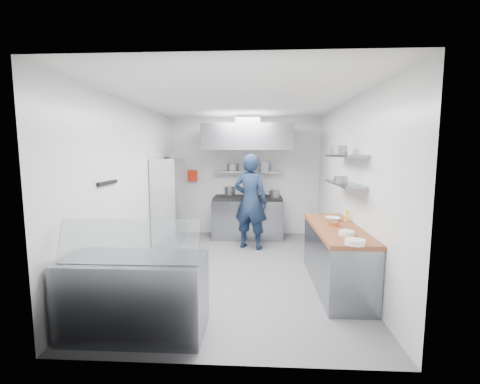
# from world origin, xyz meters

# --- Properties ---
(floor) EXTENTS (5.00, 5.00, 0.00)m
(floor) POSITION_xyz_m (0.00, 0.00, 0.00)
(floor) COLOR #5B5B5D
(floor) RESTS_ON ground
(ceiling) EXTENTS (5.00, 5.00, 0.00)m
(ceiling) POSITION_xyz_m (0.00, 0.00, 2.80)
(ceiling) COLOR silver
(ceiling) RESTS_ON wall_back
(wall_back) EXTENTS (3.60, 2.80, 0.02)m
(wall_back) POSITION_xyz_m (0.00, 2.50, 1.40)
(wall_back) COLOR white
(wall_back) RESTS_ON floor
(wall_front) EXTENTS (3.60, 2.80, 0.02)m
(wall_front) POSITION_xyz_m (0.00, -2.50, 1.40)
(wall_front) COLOR white
(wall_front) RESTS_ON floor
(wall_left) EXTENTS (2.80, 5.00, 0.02)m
(wall_left) POSITION_xyz_m (-1.80, 0.00, 1.40)
(wall_left) COLOR white
(wall_left) RESTS_ON floor
(wall_right) EXTENTS (2.80, 5.00, 0.02)m
(wall_right) POSITION_xyz_m (1.80, 0.00, 1.40)
(wall_right) COLOR white
(wall_right) RESTS_ON floor
(gas_range) EXTENTS (1.60, 0.80, 0.90)m
(gas_range) POSITION_xyz_m (0.10, 2.10, 0.45)
(gas_range) COLOR gray
(gas_range) RESTS_ON floor
(cooktop) EXTENTS (1.57, 0.78, 0.06)m
(cooktop) POSITION_xyz_m (0.10, 2.10, 0.93)
(cooktop) COLOR black
(cooktop) RESTS_ON gas_range
(stock_pot_left) EXTENTS (0.25, 0.25, 0.20)m
(stock_pot_left) POSITION_xyz_m (-0.34, 2.42, 1.06)
(stock_pot_left) COLOR slate
(stock_pot_left) RESTS_ON cooktop
(stock_pot_mid) EXTENTS (0.37, 0.37, 0.24)m
(stock_pot_mid) POSITION_xyz_m (0.20, 2.41, 1.08)
(stock_pot_mid) COLOR slate
(stock_pot_mid) RESTS_ON cooktop
(stock_pot_right) EXTENTS (0.24, 0.24, 0.16)m
(stock_pot_right) POSITION_xyz_m (0.71, 1.99, 1.04)
(stock_pot_right) COLOR slate
(stock_pot_right) RESTS_ON cooktop
(over_range_shelf) EXTENTS (1.60, 0.30, 0.04)m
(over_range_shelf) POSITION_xyz_m (0.10, 2.34, 1.52)
(over_range_shelf) COLOR gray
(over_range_shelf) RESTS_ON wall_back
(shelf_pot_a) EXTENTS (0.27, 0.27, 0.18)m
(shelf_pot_a) POSITION_xyz_m (-0.27, 2.35, 1.63)
(shelf_pot_a) COLOR slate
(shelf_pot_a) RESTS_ON over_range_shelf
(shelf_pot_b) EXTENTS (0.27, 0.27, 0.22)m
(shelf_pot_b) POSITION_xyz_m (0.49, 2.16, 1.65)
(shelf_pot_b) COLOR slate
(shelf_pot_b) RESTS_ON over_range_shelf
(extractor_hood) EXTENTS (1.90, 1.15, 0.55)m
(extractor_hood) POSITION_xyz_m (0.10, 1.93, 2.30)
(extractor_hood) COLOR gray
(extractor_hood) RESTS_ON wall_back
(hood_duct) EXTENTS (0.55, 0.55, 0.24)m
(hood_duct) POSITION_xyz_m (0.10, 2.15, 2.68)
(hood_duct) COLOR slate
(hood_duct) RESTS_ON extractor_hood
(red_firebox) EXTENTS (0.22, 0.10, 0.26)m
(red_firebox) POSITION_xyz_m (-1.25, 2.44, 1.42)
(red_firebox) COLOR red
(red_firebox) RESTS_ON wall_back
(chef) EXTENTS (0.82, 0.67, 1.95)m
(chef) POSITION_xyz_m (0.18, 1.24, 0.97)
(chef) COLOR #121F36
(chef) RESTS_ON floor
(wire_rack) EXTENTS (0.50, 0.90, 1.85)m
(wire_rack) POSITION_xyz_m (-1.53, 1.30, 0.93)
(wire_rack) COLOR silver
(wire_rack) RESTS_ON floor
(rack_bin_a) EXTENTS (0.15, 0.19, 0.17)m
(rack_bin_a) POSITION_xyz_m (-1.53, 0.97, 0.80)
(rack_bin_a) COLOR white
(rack_bin_a) RESTS_ON wire_rack
(rack_bin_b) EXTENTS (0.12, 0.16, 0.14)m
(rack_bin_b) POSITION_xyz_m (-1.53, 1.33, 1.30)
(rack_bin_b) COLOR yellow
(rack_bin_b) RESTS_ON wire_rack
(rack_jar) EXTENTS (0.11, 0.11, 0.18)m
(rack_jar) POSITION_xyz_m (-1.48, 1.06, 1.80)
(rack_jar) COLOR black
(rack_jar) RESTS_ON wire_rack
(knife_strip) EXTENTS (0.04, 0.55, 0.05)m
(knife_strip) POSITION_xyz_m (-1.78, -0.90, 1.55)
(knife_strip) COLOR black
(knife_strip) RESTS_ON wall_left
(prep_counter_base) EXTENTS (0.62, 2.00, 0.84)m
(prep_counter_base) POSITION_xyz_m (1.48, -0.60, 0.42)
(prep_counter_base) COLOR gray
(prep_counter_base) RESTS_ON floor
(prep_counter_top) EXTENTS (0.65, 2.04, 0.06)m
(prep_counter_top) POSITION_xyz_m (1.48, -0.60, 0.87)
(prep_counter_top) COLOR brown
(prep_counter_top) RESTS_ON prep_counter_base
(plate_stack_a) EXTENTS (0.23, 0.23, 0.06)m
(plate_stack_a) POSITION_xyz_m (1.46, -1.54, 0.93)
(plate_stack_a) COLOR white
(plate_stack_a) RESTS_ON prep_counter_top
(plate_stack_b) EXTENTS (0.20, 0.20, 0.06)m
(plate_stack_b) POSITION_xyz_m (1.48, -1.12, 0.93)
(plate_stack_b) COLOR white
(plate_stack_b) RESTS_ON prep_counter_top
(copper_pan) EXTENTS (0.15, 0.15, 0.06)m
(copper_pan) POSITION_xyz_m (1.45, -0.57, 0.93)
(copper_pan) COLOR #D7673C
(copper_pan) RESTS_ON prep_counter_top
(squeeze_bottle) EXTENTS (0.05, 0.05, 0.18)m
(squeeze_bottle) POSITION_xyz_m (1.72, -0.22, 0.99)
(squeeze_bottle) COLOR yellow
(squeeze_bottle) RESTS_ON prep_counter_top
(mixing_bowl) EXTENTS (0.26, 0.26, 0.06)m
(mixing_bowl) POSITION_xyz_m (1.51, -0.21, 0.93)
(mixing_bowl) COLOR white
(mixing_bowl) RESTS_ON prep_counter_top
(wall_shelf_lower) EXTENTS (0.30, 1.30, 0.04)m
(wall_shelf_lower) POSITION_xyz_m (1.64, -0.30, 1.50)
(wall_shelf_lower) COLOR gray
(wall_shelf_lower) RESTS_ON wall_right
(wall_shelf_upper) EXTENTS (0.30, 1.30, 0.04)m
(wall_shelf_upper) POSITION_xyz_m (1.64, -0.30, 1.92)
(wall_shelf_upper) COLOR gray
(wall_shelf_upper) RESTS_ON wall_right
(shelf_pot_c) EXTENTS (0.20, 0.20, 0.10)m
(shelf_pot_c) POSITION_xyz_m (1.55, -0.45, 1.57)
(shelf_pot_c) COLOR slate
(shelf_pot_c) RESTS_ON wall_shelf_lower
(shelf_pot_d) EXTENTS (0.24, 0.24, 0.14)m
(shelf_pot_d) POSITION_xyz_m (1.55, -0.29, 2.01)
(shelf_pot_d) COLOR slate
(shelf_pot_d) RESTS_ON wall_shelf_upper
(display_case) EXTENTS (1.50, 0.70, 0.85)m
(display_case) POSITION_xyz_m (-1.00, -2.00, 0.42)
(display_case) COLOR gray
(display_case) RESTS_ON floor
(display_glass) EXTENTS (1.47, 0.19, 0.42)m
(display_glass) POSITION_xyz_m (-1.00, -2.12, 1.07)
(display_glass) COLOR silver
(display_glass) RESTS_ON display_case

